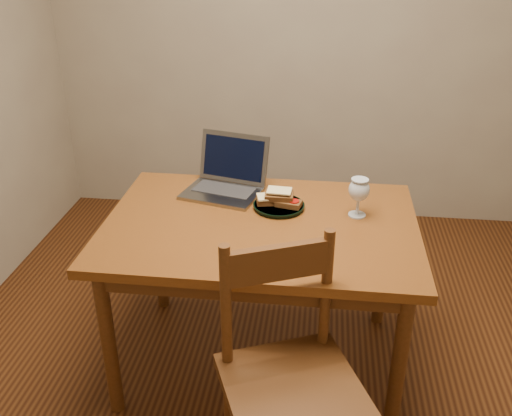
# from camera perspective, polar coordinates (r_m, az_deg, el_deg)

# --- Properties ---
(floor) EXTENTS (3.20, 3.20, 0.02)m
(floor) POSITION_cam_1_polar(r_m,az_deg,el_deg) (2.80, 1.58, -15.24)
(floor) COLOR black
(floor) RESTS_ON ground
(back_wall) EXTENTS (3.20, 0.02, 2.60)m
(back_wall) POSITION_cam_1_polar(r_m,az_deg,el_deg) (3.72, 4.38, 18.08)
(back_wall) COLOR gray
(back_wall) RESTS_ON floor
(table) EXTENTS (1.30, 0.90, 0.74)m
(table) POSITION_cam_1_polar(r_m,az_deg,el_deg) (2.41, 0.46, -3.20)
(table) COLOR #4E250D
(table) RESTS_ON floor
(chair) EXTENTS (0.58, 0.57, 0.48)m
(chair) POSITION_cam_1_polar(r_m,az_deg,el_deg) (1.99, 3.37, -15.73)
(chair) COLOR #41250D
(chair) RESTS_ON floor
(plate) EXTENTS (0.22, 0.22, 0.02)m
(plate) POSITION_cam_1_polar(r_m,az_deg,el_deg) (2.48, 2.30, 0.18)
(plate) COLOR black
(plate) RESTS_ON table
(sandwich_cheese) EXTENTS (0.13, 0.09, 0.04)m
(sandwich_cheese) POSITION_cam_1_polar(r_m,az_deg,el_deg) (2.48, 1.48, 0.93)
(sandwich_cheese) COLOR #381E0C
(sandwich_cheese) RESTS_ON plate
(sandwich_tomato) EXTENTS (0.12, 0.09, 0.03)m
(sandwich_tomato) POSITION_cam_1_polar(r_m,az_deg,el_deg) (2.46, 3.28, 0.57)
(sandwich_tomato) COLOR #381E0C
(sandwich_tomato) RESTS_ON plate
(sandwich_top) EXTENTS (0.12, 0.07, 0.04)m
(sandwich_top) POSITION_cam_1_polar(r_m,az_deg,el_deg) (2.47, 2.34, 1.36)
(sandwich_top) COLOR #381E0C
(sandwich_top) RESTS_ON plate
(milk_glass) EXTENTS (0.09, 0.09, 0.17)m
(milk_glass) POSITION_cam_1_polar(r_m,az_deg,el_deg) (2.42, 10.21, 1.06)
(milk_glass) COLOR white
(milk_glass) RESTS_ON table
(laptop) EXTENTS (0.40, 0.38, 0.24)m
(laptop) POSITION_cam_1_polar(r_m,az_deg,el_deg) (2.64, -2.89, 3.19)
(laptop) COLOR slate
(laptop) RESTS_ON table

